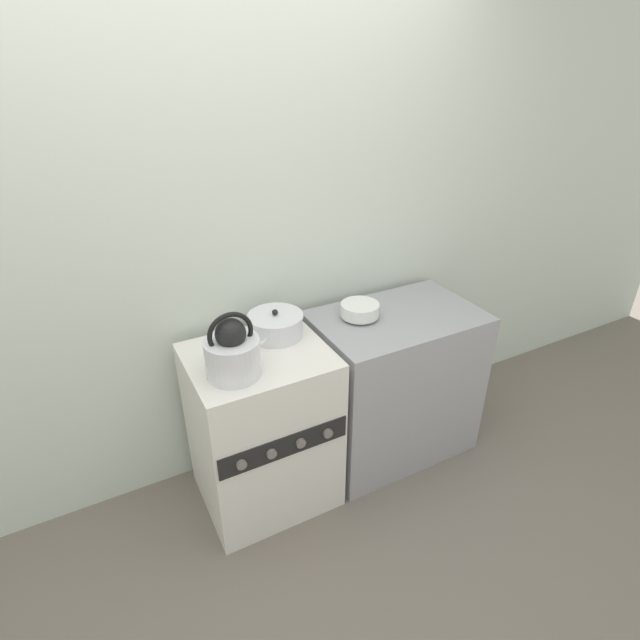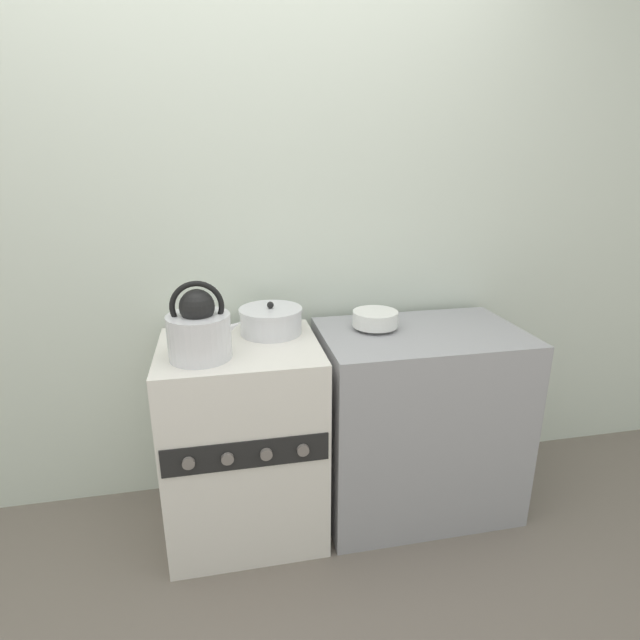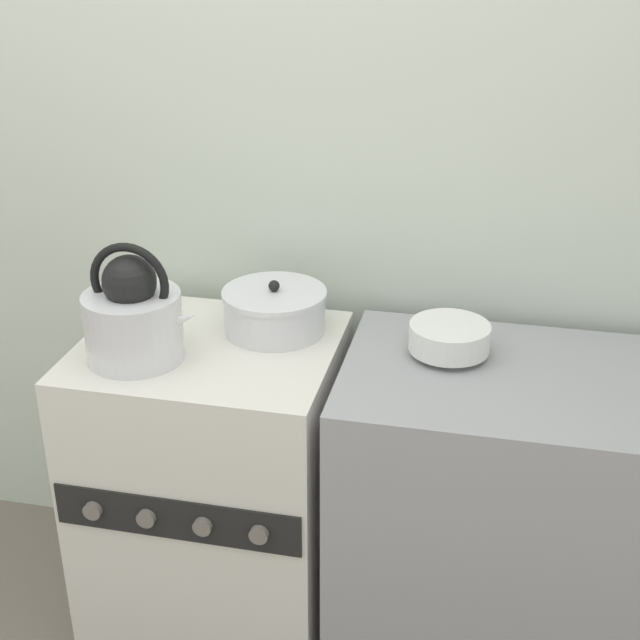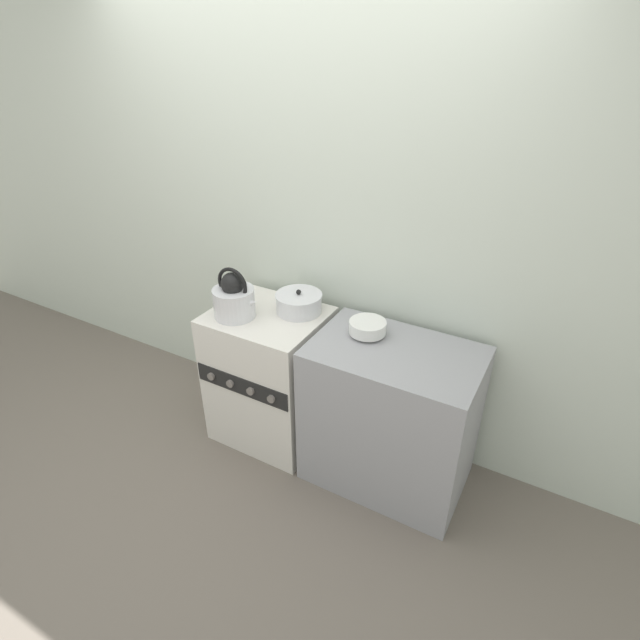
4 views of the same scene
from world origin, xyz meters
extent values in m
plane|color=#70665B|center=(0.00, 0.00, 0.00)|extent=(12.00, 12.00, 0.00)
cube|color=silver|center=(0.00, 0.62, 1.25)|extent=(7.00, 0.06, 2.50)
cube|color=silver|center=(0.00, 0.27, 0.42)|extent=(0.62, 0.54, 0.84)
cube|color=black|center=(0.00, 0.00, 0.52)|extent=(0.60, 0.01, 0.11)
cylinder|color=slate|center=(-0.20, -0.01, 0.52)|extent=(0.04, 0.02, 0.04)
cylinder|color=slate|center=(-0.07, -0.01, 0.52)|extent=(0.04, 0.02, 0.04)
cylinder|color=slate|center=(0.07, -0.01, 0.52)|extent=(0.04, 0.02, 0.04)
cylinder|color=slate|center=(0.20, -0.01, 0.52)|extent=(0.04, 0.02, 0.04)
cube|color=#99999E|center=(0.76, 0.28, 0.42)|extent=(0.85, 0.55, 0.84)
cylinder|color=silver|center=(-0.14, 0.17, 0.92)|extent=(0.23, 0.23, 0.16)
sphere|color=black|center=(-0.14, 0.17, 1.03)|extent=(0.12, 0.12, 0.12)
torus|color=black|center=(-0.14, 0.17, 1.03)|extent=(0.19, 0.02, 0.19)
cone|color=silver|center=(-0.03, 0.17, 0.94)|extent=(0.11, 0.05, 0.09)
cylinder|color=silver|center=(0.14, 0.39, 0.88)|extent=(0.25, 0.25, 0.09)
cylinder|color=silver|center=(0.14, 0.39, 0.94)|extent=(0.26, 0.26, 0.01)
sphere|color=black|center=(0.14, 0.39, 0.96)|extent=(0.03, 0.03, 0.03)
cylinder|color=white|center=(0.58, 0.34, 0.85)|extent=(0.09, 0.09, 0.01)
cylinder|color=white|center=(0.58, 0.34, 0.88)|extent=(0.19, 0.19, 0.06)
camera|label=1|loc=(-0.63, -1.50, 2.02)|focal=28.00mm
camera|label=2|loc=(-0.05, -1.57, 1.54)|focal=28.00mm
camera|label=3|loc=(0.68, -1.55, 1.81)|focal=50.00mm
camera|label=4|loc=(1.43, -1.68, 2.19)|focal=28.00mm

